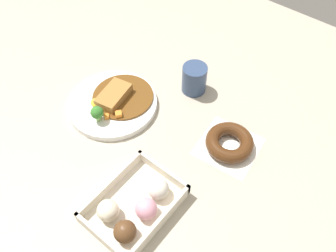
{
  "coord_description": "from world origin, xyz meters",
  "views": [
    {
      "loc": [
        -0.33,
        -0.41,
        0.72
      ],
      "look_at": [
        0.09,
        -0.08,
        0.03
      ],
      "focal_mm": 36.63,
      "sensor_mm": 36.0,
      "label": 1
    }
  ],
  "objects_px": {
    "curry_plate": "(113,102)",
    "chocolate_ring_donut": "(229,143)",
    "donut_box": "(135,207)",
    "coffee_mug": "(194,79)"
  },
  "relations": [
    {
      "from": "curry_plate",
      "to": "chocolate_ring_donut",
      "type": "relative_size",
      "value": 1.53
    },
    {
      "from": "donut_box",
      "to": "coffee_mug",
      "type": "bearing_deg",
      "value": 17.82
    },
    {
      "from": "curry_plate",
      "to": "donut_box",
      "type": "distance_m",
      "value": 0.32
    },
    {
      "from": "curry_plate",
      "to": "coffee_mug",
      "type": "bearing_deg",
      "value": -35.09
    },
    {
      "from": "curry_plate",
      "to": "donut_box",
      "type": "bearing_deg",
      "value": -126.75
    },
    {
      "from": "donut_box",
      "to": "chocolate_ring_donut",
      "type": "bearing_deg",
      "value": -13.26
    },
    {
      "from": "curry_plate",
      "to": "chocolate_ring_donut",
      "type": "distance_m",
      "value": 0.34
    },
    {
      "from": "chocolate_ring_donut",
      "to": "coffee_mug",
      "type": "height_order",
      "value": "coffee_mug"
    },
    {
      "from": "chocolate_ring_donut",
      "to": "curry_plate",
      "type": "bearing_deg",
      "value": 104.79
    },
    {
      "from": "curry_plate",
      "to": "chocolate_ring_donut",
      "type": "height_order",
      "value": "curry_plate"
    }
  ]
}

